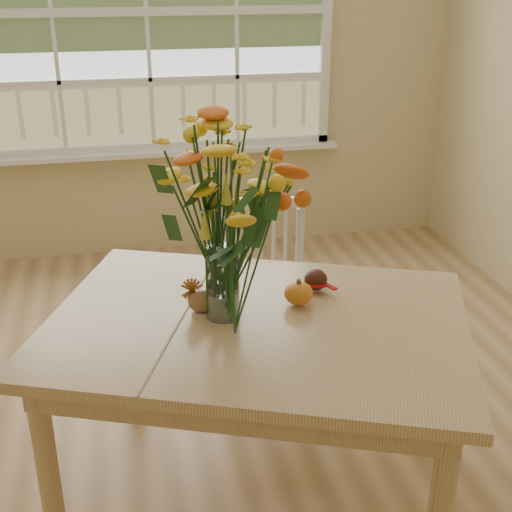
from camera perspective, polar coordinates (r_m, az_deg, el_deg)
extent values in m
cube|color=#A27E4E|center=(2.85, -4.18, -16.72)|extent=(4.00, 4.50, 0.01)
cube|color=#D3BC87|center=(4.45, -9.00, 16.94)|extent=(4.00, 0.02, 2.70)
cube|color=silver|center=(4.42, -9.16, 19.50)|extent=(2.20, 0.00, 1.60)
cube|color=white|center=(4.50, -8.42, 8.48)|extent=(2.42, 0.12, 0.03)
cube|color=tan|center=(2.28, 0.10, -5.73)|extent=(1.64, 1.42, 0.04)
cube|color=tan|center=(2.32, 0.10, -7.25)|extent=(1.49, 1.27, 0.10)
cylinder|color=tan|center=(2.35, -16.92, -16.91)|extent=(0.07, 0.07, 0.70)
cylinder|color=tan|center=(2.94, -10.18, -7.20)|extent=(0.07, 0.07, 0.70)
cylinder|color=tan|center=(2.80, 13.84, -9.24)|extent=(0.07, 0.07, 0.70)
cube|color=white|center=(3.02, 0.86, -4.69)|extent=(0.43, 0.41, 0.05)
cube|color=white|center=(3.06, 0.45, 0.42)|extent=(0.40, 0.07, 0.45)
cylinder|color=white|center=(2.98, -1.70, -9.82)|extent=(0.03, 0.03, 0.39)
cylinder|color=white|center=(3.23, -2.28, -7.02)|extent=(0.03, 0.03, 0.39)
cylinder|color=white|center=(3.03, 4.19, -9.35)|extent=(0.03, 0.03, 0.39)
cylinder|color=white|center=(3.27, 3.14, -6.63)|extent=(0.03, 0.03, 0.39)
cylinder|color=white|center=(2.24, -2.79, -2.24)|extent=(0.11, 0.11, 0.25)
ellipsoid|color=#CA5B17|center=(2.35, 3.56, -3.21)|extent=(0.10, 0.10, 0.08)
cylinder|color=#CCB78C|center=(2.31, -4.49, -4.70)|extent=(0.08, 0.08, 0.01)
ellipsoid|color=brown|center=(2.29, -4.52, -3.78)|extent=(0.10, 0.08, 0.08)
ellipsoid|color=#38160F|center=(2.46, 4.99, -2.06)|extent=(0.08, 0.08, 0.08)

